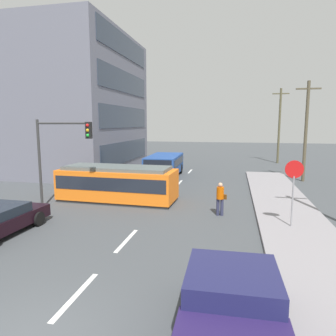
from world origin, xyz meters
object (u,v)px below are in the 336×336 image
Objects in this scene: pickup_truck_parked at (232,318)px; utility_pole_far at (279,125)px; stop_sign at (294,180)px; streetcar_tram at (118,183)px; utility_pole_mid at (306,130)px; traffic_light_mast at (60,146)px; city_bus at (164,164)px; pedestrian_crossing at (220,197)px.

utility_pole_far reaches higher than pickup_truck_parked.
streetcar_tram is at bearing 161.10° from stop_sign.
utility_pole_mid is at bearing 76.45° from stop_sign.
traffic_light_mast reaches higher than streetcar_tram.
streetcar_tram is 15.32m from utility_pole_mid.
stop_sign is (8.35, -11.93, 1.14)m from city_bus.
streetcar_tram is 0.90× the size of utility_pole_mid.
pickup_truck_parked is 21.05m from utility_pole_mid.
pickup_truck_parked is at bearing -44.62° from traffic_light_mast.
utility_pole_far is at bearing 60.12° from streetcar_tram.
streetcar_tram is at bearing -119.88° from utility_pole_far.
pedestrian_crossing is 0.58× the size of stop_sign.
pickup_truck_parked is 0.60× the size of utility_pole_far.
utility_pole_mid reaches higher than pickup_truck_parked.
pickup_truck_parked is at bearing -104.99° from utility_pole_mid.
pedestrian_crossing is 9.46m from pickup_truck_parked.
city_bus is at bearing 124.98° from stop_sign.
city_bus is 16.13m from utility_pole_far.
traffic_light_mast is at bearing 176.32° from stop_sign.
stop_sign is at bearing -18.90° from streetcar_tram.
pickup_truck_parked is 32.06m from utility_pole_far.
streetcar_tram reaches higher than city_bus.
pickup_truck_parked is 8.53m from stop_sign.
city_bus is at bearing 74.94° from traffic_light_mast.
streetcar_tram is 4.17× the size of pedestrian_crossing.
stop_sign is at bearing -3.68° from traffic_light_mast.
pedestrian_crossing is 0.35× the size of traffic_light_mast.
utility_pole_mid reaches higher than streetcar_tram.
utility_pole_far is (4.92, 31.48, 3.60)m from pickup_truck_parked.
pickup_truck_parked is (0.65, -9.44, -0.15)m from pedestrian_crossing.
utility_pole_far is (13.81, 22.71, 1.03)m from traffic_light_mast.
pedestrian_crossing is 0.33× the size of pickup_truck_parked.
city_bus is at bearing 116.40° from pedestrian_crossing.
streetcar_tram is 9.79m from stop_sign.
pedestrian_crossing is at bearing -104.19° from utility_pole_far.
streetcar_tram reaches higher than pedestrian_crossing.
pedestrian_crossing is 8.62m from traffic_light_mast.
city_bus is 1.12× the size of pickup_truck_parked.
stop_sign is 12.54m from utility_pole_mid.
pedestrian_crossing is 12.63m from utility_pole_mid.
utility_pole_far is at bearing 58.69° from traffic_light_mast.
utility_pole_mid is (12.11, 8.90, 2.99)m from streetcar_tram.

